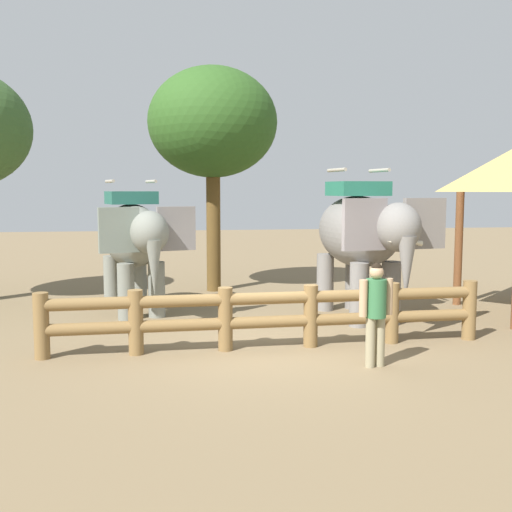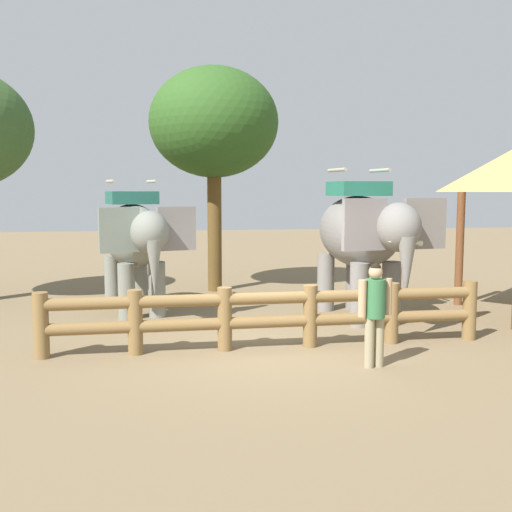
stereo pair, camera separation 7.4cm
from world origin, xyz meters
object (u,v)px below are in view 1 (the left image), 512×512
Objects in this scene: elephant_center at (362,235)px; log_fence at (269,313)px; tree_back_center at (213,124)px; elephant_near_left at (134,239)px; tourist_woman_in_black at (376,307)px.

log_fence is at bearing -138.16° from elephant_center.
tree_back_center is at bearing 124.26° from elephant_center.
elephant_near_left is 4.78m from elephant_center.
elephant_center reaches higher than tourist_woman_in_black.
elephant_near_left is 0.59× the size of tree_back_center.
log_fence is at bearing 137.66° from tourist_woman_in_black.
tourist_woman_in_black is (3.75, -4.58, -0.69)m from elephant_near_left.
tourist_woman_in_black is at bearing -42.34° from log_fence.
elephant_center is (2.26, 2.02, 1.12)m from log_fence.
elephant_near_left is 5.95m from tourist_woman_in_black.
elephant_near_left is (-2.34, 3.30, 1.00)m from log_fence.
elephant_center is at bearing 41.84° from log_fence.
elephant_near_left is 4.27m from tree_back_center.
log_fence is 4.76× the size of tourist_woman_in_black.
tree_back_center is (1.89, 2.71, 2.71)m from elephant_near_left.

